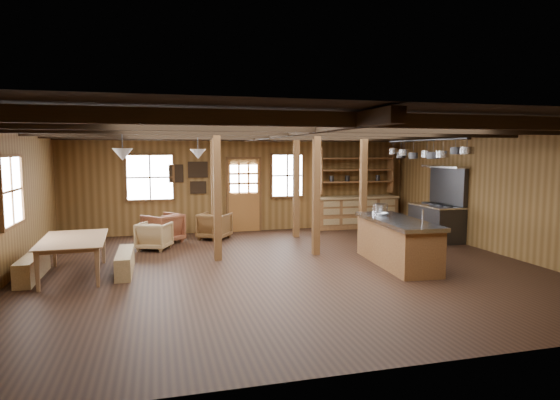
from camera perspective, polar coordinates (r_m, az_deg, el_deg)
The scene contains 22 objects.
room at distance 9.17m, azimuth 0.59°, elevation 0.28°, with size 10.04×9.04×2.84m.
ceiling_joists at distance 9.30m, azimuth 0.30°, elevation 8.26°, with size 9.80×8.82×0.18m.
timber_posts at distance 11.30m, azimuth 0.33°, elevation 1.34°, with size 3.95×2.35×2.80m.
back_door at distance 13.54m, azimuth -4.42°, elevation -0.13°, with size 1.02×0.08×2.15m.
window_back_left at distance 13.28m, azimuth -15.57°, elevation 2.67°, with size 1.32×0.06×1.32m.
window_back_right at distance 13.79m, azimuth 0.88°, elevation 3.00°, with size 1.02×0.06×1.32m.
window_left at distance 9.66m, azimuth -29.99°, elevation 0.97°, with size 0.14×1.24×1.32m.
notice_boards at distance 13.30m, azimuth -10.82°, elevation 2.95°, with size 1.08×0.03×0.90m.
back_counter at distance 14.35m, azimuth 9.26°, elevation -0.98°, with size 2.55×0.60×2.45m.
pendant_lamps at distance 9.80m, azimuth -13.86°, elevation 5.46°, with size 1.86×2.36×0.66m.
pot_rack at distance 10.62m, azimuth 17.53°, elevation 5.54°, with size 0.44×3.00×0.43m.
kitchen_island at distance 9.83m, azimuth 14.07°, elevation -4.95°, with size 1.05×2.55×1.20m.
step_stool at distance 12.00m, azimuth 11.31°, elevation -4.23°, with size 0.48×0.34×0.42m, color olive.
commercial_range at distance 12.87m, azimuth 18.69°, elevation -1.87°, with size 0.80×1.57×1.94m.
dining_table at distance 9.51m, azimuth -23.56°, elevation -6.39°, with size 2.01×1.12×0.71m, color olive.
bench_wall at distance 9.68m, azimuth -27.95°, elevation -7.23°, with size 0.29×1.54×0.42m, color olive.
bench_aisle at distance 9.45m, azimuth -18.38°, elevation -7.20°, with size 0.28×1.49×0.41m, color olive.
armchair_a at distance 12.20m, azimuth -14.06°, elevation -3.36°, with size 0.80×0.82×0.75m, color brown.
armchair_b at distance 12.49m, azimuth -7.99°, elevation -3.14°, with size 0.74×0.77×0.70m, color brown.
armchair_c at distance 11.43m, azimuth -15.07°, elevation -4.24°, with size 0.70×0.72×0.65m, color olive.
counter_pot at distance 10.68m, azimuth 12.10°, elevation -1.01°, with size 0.33×0.33×0.20m, color #B8B9BF.
bowl at distance 10.20m, azimuth 12.35°, elevation -1.70°, with size 0.26×0.26×0.06m, color silver.
Camera 1 is at (-2.42, -8.80, 2.30)m, focal length 30.00 mm.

